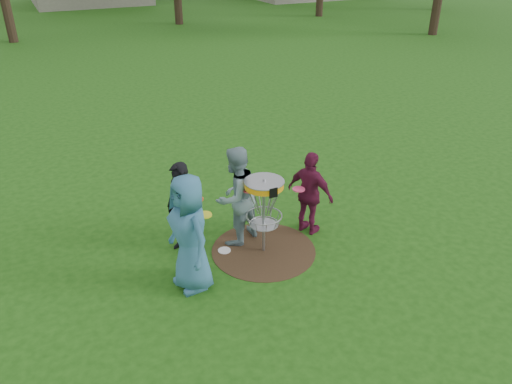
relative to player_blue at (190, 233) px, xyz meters
name	(u,v)px	position (x,y,z in m)	size (l,w,h in m)	color
ground	(264,250)	(1.41, 0.35, -0.94)	(100.00, 100.00, 0.00)	#19470F
dirt_patch	(264,250)	(1.41, 0.35, -0.94)	(1.80, 1.80, 0.01)	#47331E
player_blue	(190,233)	(0.00, 0.00, 0.00)	(0.92, 0.60, 1.88)	#306586
player_black	(181,209)	(0.17, 0.96, -0.12)	(0.60, 0.39, 1.64)	black
player_grey	(236,196)	(1.12, 0.85, -0.05)	(0.86, 0.67, 1.78)	gray
player_maroon	(310,194)	(2.42, 0.55, -0.16)	(0.91, 0.38, 1.56)	maroon
disc_on_grass	(224,251)	(0.79, 0.63, -0.93)	(0.22, 0.22, 0.02)	white
disc_golf_basket	(264,199)	(1.41, 0.35, 0.08)	(0.66, 0.67, 1.38)	#9EA0A5
held_discs	(239,198)	(1.02, 0.50, 0.11)	(2.10, 0.99, 0.21)	yellow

